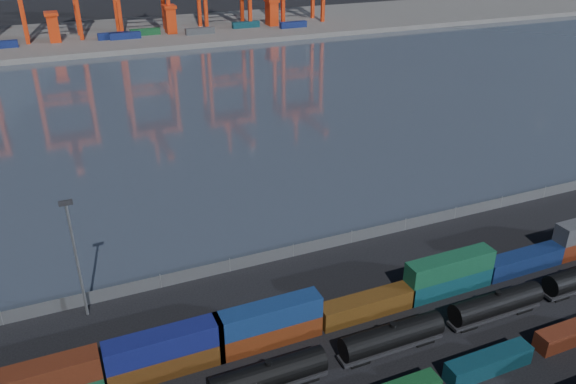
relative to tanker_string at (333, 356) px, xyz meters
name	(u,v)px	position (x,y,z in m)	size (l,w,h in m)	color
ground	(395,384)	(5.34, -4.73, -2.07)	(700.00, 700.00, 0.00)	black
harbor_water	(177,110)	(5.34, 100.27, -2.06)	(700.00, 700.00, 0.00)	#333C4A
far_quay	(119,35)	(5.34, 205.27, -1.07)	(700.00, 70.00, 2.00)	#514F4C
container_row_mid	(493,359)	(16.64, -7.13, -0.49)	(140.61, 2.22, 4.72)	#414446
container_row_north	(271,326)	(-4.73, 6.98, 0.33)	(142.77, 2.64, 5.63)	navy
tanker_string	(333,356)	(0.00, 0.00, 0.00)	(121.92, 2.88, 4.12)	black
waterfront_fence	(293,251)	(5.34, 23.27, -1.07)	(160.12, 0.12, 2.20)	#595B5E
yard_light_mast	(76,254)	(-24.66, 21.27, 7.23)	(1.60, 0.40, 16.60)	slate
quay_containers	(94,38)	(-5.66, 190.74, 1.23)	(172.58, 10.99, 2.60)	navy
straddle_carriers	(114,22)	(2.84, 195.27, 5.75)	(140.00, 7.00, 11.10)	red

